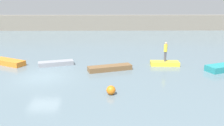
% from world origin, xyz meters
% --- Properties ---
extents(ground_plane, '(120.00, 120.00, 0.00)m').
position_xyz_m(ground_plane, '(0.00, 0.00, 0.00)').
color(ground_plane, slate).
extents(embankment_wall, '(80.00, 1.20, 2.96)m').
position_xyz_m(embankment_wall, '(0.00, 28.80, 1.48)').
color(embankment_wall, gray).
rests_on(embankment_wall, ground_plane).
extents(rowboat_orange, '(3.56, 2.64, 0.49)m').
position_xyz_m(rowboat_orange, '(-4.20, 3.79, 0.24)').
color(rowboat_orange, orange).
rests_on(rowboat_orange, ground_plane).
extents(rowboat_grey, '(3.39, 1.83, 0.41)m').
position_xyz_m(rowboat_grey, '(0.40, 3.45, 0.21)').
color(rowboat_grey, gray).
rests_on(rowboat_grey, ground_plane).
extents(rowboat_brown, '(4.01, 2.13, 0.43)m').
position_xyz_m(rowboat_brown, '(5.52, 1.75, 0.22)').
color(rowboat_brown, brown).
rests_on(rowboat_brown, ground_plane).
extents(rowboat_yellow, '(2.71, 1.13, 0.40)m').
position_xyz_m(rowboat_yellow, '(10.75, 3.27, 0.20)').
color(rowboat_yellow, gold).
rests_on(rowboat_yellow, ground_plane).
extents(person_yellow_shirt, '(0.32, 0.32, 1.86)m').
position_xyz_m(person_yellow_shirt, '(10.75, 3.27, 1.43)').
color(person_yellow_shirt, '#4C4C56').
rests_on(person_yellow_shirt, rowboat_yellow).
extents(mooring_buoy, '(0.62, 0.62, 0.62)m').
position_xyz_m(mooring_buoy, '(5.55, -3.75, 0.31)').
color(mooring_buoy, orange).
rests_on(mooring_buoy, ground_plane).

